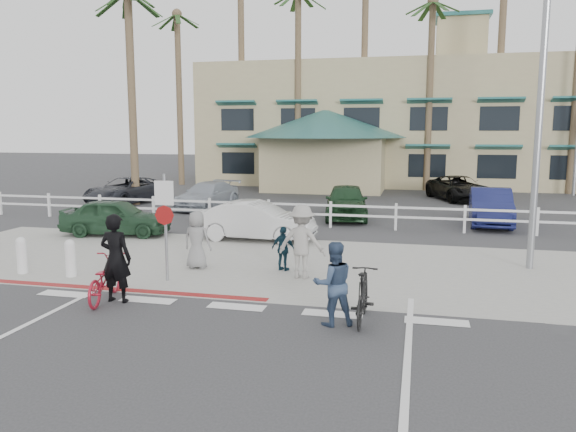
% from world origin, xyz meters
% --- Properties ---
extents(ground, '(140.00, 140.00, 0.00)m').
position_xyz_m(ground, '(0.00, 0.00, 0.00)').
color(ground, '#333335').
extents(bike_path, '(12.00, 16.00, 0.01)m').
position_xyz_m(bike_path, '(0.00, -2.00, 0.00)').
color(bike_path, '#333335').
rests_on(bike_path, ground).
extents(sidewalk_plaza, '(22.00, 7.00, 0.01)m').
position_xyz_m(sidewalk_plaza, '(0.00, 4.50, 0.01)').
color(sidewalk_plaza, gray).
rests_on(sidewalk_plaza, ground).
extents(cross_street, '(40.00, 5.00, 0.01)m').
position_xyz_m(cross_street, '(0.00, 8.50, 0.00)').
color(cross_street, '#333335').
rests_on(cross_street, ground).
extents(parking_lot, '(50.00, 16.00, 0.01)m').
position_xyz_m(parking_lot, '(0.00, 18.00, 0.00)').
color(parking_lot, '#333335').
rests_on(parking_lot, ground).
extents(curb_red, '(7.00, 0.25, 0.02)m').
position_xyz_m(curb_red, '(-3.00, 1.20, 0.01)').
color(curb_red, maroon).
rests_on(curb_red, ground).
extents(rail_fence, '(29.40, 0.16, 1.00)m').
position_xyz_m(rail_fence, '(0.50, 10.50, 0.50)').
color(rail_fence, silver).
rests_on(rail_fence, ground).
extents(building, '(28.00, 16.00, 11.30)m').
position_xyz_m(building, '(2.00, 31.00, 5.65)').
color(building, tan).
rests_on(building, ground).
extents(sign_post, '(0.50, 0.10, 2.90)m').
position_xyz_m(sign_post, '(-2.30, 2.20, 1.45)').
color(sign_post, gray).
rests_on(sign_post, ground).
extents(bollard_0, '(0.26, 0.26, 0.95)m').
position_xyz_m(bollard_0, '(-4.80, 2.00, 0.47)').
color(bollard_0, silver).
rests_on(bollard_0, ground).
extents(bollard_1, '(0.26, 0.26, 0.95)m').
position_xyz_m(bollard_1, '(-6.20, 2.00, 0.47)').
color(bollard_1, silver).
rests_on(bollard_1, ground).
extents(streetlight_0, '(0.60, 2.00, 9.00)m').
position_xyz_m(streetlight_0, '(6.50, 5.50, 4.50)').
color(streetlight_0, gray).
rests_on(streetlight_0, ground).
extents(palm_0, '(4.00, 4.00, 15.00)m').
position_xyz_m(palm_0, '(-16.00, 26.00, 7.50)').
color(palm_0, '#1A3815').
rests_on(palm_0, ground).
extents(palm_1, '(4.00, 4.00, 13.00)m').
position_xyz_m(palm_1, '(-12.00, 25.00, 6.50)').
color(palm_1, '#1A3815').
rests_on(palm_1, ground).
extents(palm_2, '(4.00, 4.00, 16.00)m').
position_xyz_m(palm_2, '(-8.00, 26.00, 8.00)').
color(palm_2, '#1A3815').
rests_on(palm_2, ground).
extents(palm_3, '(4.00, 4.00, 14.00)m').
position_xyz_m(palm_3, '(-4.00, 25.00, 7.00)').
color(palm_3, '#1A3815').
rests_on(palm_3, ground).
extents(palm_4, '(4.00, 4.00, 15.00)m').
position_xyz_m(palm_4, '(0.00, 26.00, 7.50)').
color(palm_4, '#1A3815').
rests_on(palm_4, ground).
extents(palm_5, '(4.00, 4.00, 13.00)m').
position_xyz_m(palm_5, '(4.00, 25.00, 6.50)').
color(palm_5, '#1A3815').
rests_on(palm_5, ground).
extents(palm_6, '(4.00, 4.00, 17.00)m').
position_xyz_m(palm_6, '(8.00, 26.00, 8.50)').
color(palm_6, '#1A3815').
rests_on(palm_6, ground).
extents(palm_10, '(4.00, 4.00, 12.00)m').
position_xyz_m(palm_10, '(-10.00, 15.00, 6.00)').
color(palm_10, '#1A3815').
rests_on(palm_10, ground).
extents(bike_red, '(0.97, 1.90, 0.95)m').
position_xyz_m(bike_red, '(-2.90, 0.41, 0.48)').
color(bike_red, maroon).
rests_on(bike_red, ground).
extents(rider_red, '(0.71, 0.48, 1.90)m').
position_xyz_m(rider_red, '(-2.60, 0.39, 0.95)').
color(rider_red, black).
rests_on(rider_red, ground).
extents(bike_black, '(0.49, 1.73, 1.04)m').
position_xyz_m(bike_black, '(2.62, 0.31, 0.52)').
color(bike_black, black).
rests_on(bike_black, ground).
extents(rider_black, '(0.95, 0.86, 1.60)m').
position_xyz_m(rider_black, '(2.10, 0.02, 0.80)').
color(rider_black, navy).
rests_on(rider_black, ground).
extents(pedestrian_a, '(1.23, 0.76, 1.83)m').
position_xyz_m(pedestrian_a, '(0.83, 3.20, 0.91)').
color(pedestrian_a, gray).
rests_on(pedestrian_a, ground).
extents(pedestrian_child, '(0.74, 0.47, 1.17)m').
position_xyz_m(pedestrian_child, '(0.22, 3.79, 0.58)').
color(pedestrian_child, '#102B3A').
rests_on(pedestrian_child, ground).
extents(pedestrian_b, '(0.78, 0.54, 1.53)m').
position_xyz_m(pedestrian_b, '(-2.06, 3.54, 0.77)').
color(pedestrian_b, gray).
rests_on(pedestrian_b, ground).
extents(car_white_sedan, '(3.98, 1.51, 1.30)m').
position_xyz_m(car_white_sedan, '(-1.65, 7.61, 0.65)').
color(car_white_sedan, silver).
rests_on(car_white_sedan, ground).
extents(car_red_compact, '(3.91, 1.99, 1.28)m').
position_xyz_m(car_red_compact, '(-6.65, 7.37, 0.64)').
color(car_red_compact, '#21432A').
rests_on(car_red_compact, ground).
extents(lot_car_0, '(3.16, 5.08, 1.31)m').
position_xyz_m(lot_car_0, '(-10.59, 15.19, 0.66)').
color(lot_car_0, '#21222A').
rests_on(lot_car_0, ground).
extents(lot_car_1, '(2.34, 4.43, 1.22)m').
position_xyz_m(lot_car_1, '(-6.05, 14.45, 0.61)').
color(lot_car_1, '#949CA7').
rests_on(lot_car_1, ground).
extents(lot_car_2, '(2.21, 4.36, 1.42)m').
position_xyz_m(lot_car_2, '(0.67, 12.94, 0.71)').
color(lot_car_2, '#18391E').
rests_on(lot_car_2, ground).
extents(lot_car_3, '(1.70, 4.33, 1.40)m').
position_xyz_m(lot_car_3, '(6.30, 12.65, 0.70)').
color(lot_car_3, '#181D52').
rests_on(lot_car_3, ground).
extents(lot_car_5, '(3.56, 5.01, 1.27)m').
position_xyz_m(lot_car_5, '(5.60, 20.32, 0.63)').
color(lot_car_5, black).
rests_on(lot_car_5, ground).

